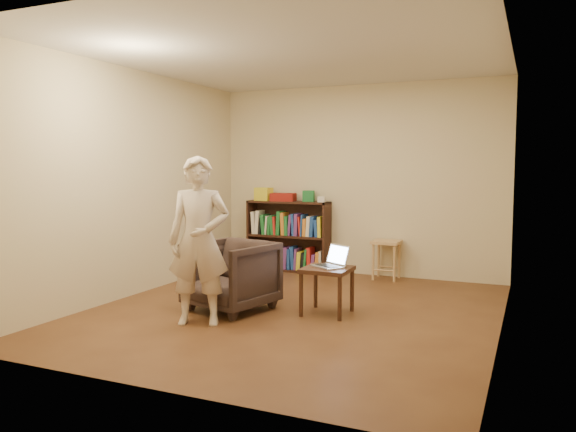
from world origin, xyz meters
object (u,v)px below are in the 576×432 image
at_px(armchair, 231,275).
at_px(laptop, 332,262).
at_px(bookshelf, 289,240).
at_px(person, 199,241).
at_px(stool, 386,248).
at_px(side_table, 327,275).

height_order(armchair, laptop, armchair).
distance_m(bookshelf, person, 2.91).
bearing_deg(stool, bookshelf, 177.45).
distance_m(armchair, side_table, 1.01).
relative_size(bookshelf, laptop, 2.98).
height_order(stool, armchair, armchair).
xyz_separation_m(bookshelf, person, (0.34, -2.86, 0.36)).
bearing_deg(bookshelf, armchair, -81.39).
relative_size(stool, person, 0.32).
bearing_deg(stool, laptop, -92.63).
xyz_separation_m(side_table, laptop, (0.03, 0.05, 0.13)).
height_order(laptop, person, person).
height_order(stool, side_table, stool).
relative_size(laptop, person, 0.25).
bearing_deg(stool, armchair, -116.11).
height_order(side_table, laptop, laptop).
distance_m(side_table, person, 1.34).
relative_size(armchair, laptop, 1.97).
height_order(armchair, person, person).
bearing_deg(person, side_table, 17.89).
bearing_deg(side_table, laptop, 60.01).
relative_size(side_table, laptop, 1.18).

